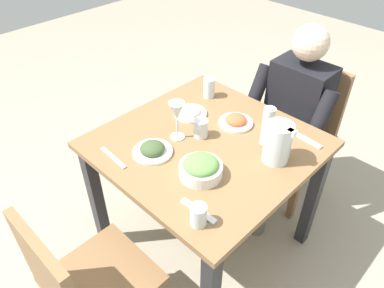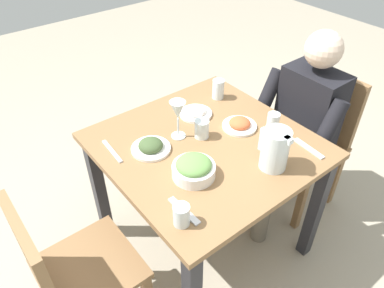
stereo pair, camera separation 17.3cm
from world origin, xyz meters
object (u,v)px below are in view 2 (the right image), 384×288
Objects in this scene: water_glass_by_pitcher at (218,89)px; chair_near at (314,135)px; diner_near at (296,127)px; plate_rice_curry at (240,124)px; salad_bowl at (194,168)px; dining_table at (206,162)px; water_pitcher at (275,149)px; chair_far at (68,272)px; wine_glass at (178,112)px; plate_yoghurt at (196,112)px; water_glass_near_right at (181,215)px; water_glass_far_left at (273,123)px; plate_dolmas at (151,147)px; water_glass_center at (202,129)px.

chair_near is at bearing -128.91° from water_glass_by_pitcher.
plate_rice_curry is (0.09, 0.36, 0.13)m from diner_near.
dining_table is at bearing -53.61° from salad_bowl.
water_pitcher is 0.35m from salad_bowl.
chair_near is 1.00× the size of chair_far.
chair_far is 0.82m from wine_glass.
water_pitcher reaches higher than plate_yoghurt.
plate_rice_curry is 0.67m from water_glass_near_right.
chair_far reaches higher than water_glass_far_left.
diner_near is 0.39m from plate_rice_curry.
water_glass_far_left is (-0.26, -0.54, 0.04)m from plate_dolmas.
chair_near is 0.63m from plate_rice_curry.
water_glass_by_pitcher is 0.42m from wine_glass.
chair_near is 4.77× the size of plate_dolmas.
diner_near is 0.53m from water_pitcher.
water_glass_center is at bearing -15.65° from dining_table.
chair_near is 1.07m from plate_dolmas.
water_glass_by_pitcher is (0.27, -0.31, 0.18)m from dining_table.
dining_table is at bearing 131.09° from water_glass_by_pitcher.
salad_bowl is 0.46m from plate_yoghurt.
water_glass_near_right is 0.81× the size of water_glass_far_left.
water_glass_center is at bearing 73.09° from plate_rice_curry.
chair_far is 1.18m from water_glass_by_pitcher.
chair_far is 0.63m from plate_dolmas.
water_glass_far_left is at bearing -124.58° from wine_glass.
water_glass_by_pitcher reaches higher than plate_rice_curry.
plate_rice_curry is at bearing 35.45° from water_glass_far_left.
chair_near is 9.55× the size of water_glass_center.
plate_rice_curry is 1.94× the size of water_glass_near_right.
dining_table is 0.38m from water_glass_far_left.
water_glass_by_pitcher is 0.37m from water_glass_center.
plate_rice_curry is (0.13, -0.40, -0.02)m from salad_bowl.
plate_yoghurt is at bearing -72.90° from chair_far.
diner_near is at bearing -99.74° from dining_table.
chair_near is at bearing -104.70° from wine_glass.
chair_far is 0.85m from water_glass_center.
chair_far is at bearing 92.85° from plate_rice_curry.
plate_dolmas is (-0.10, 0.34, 0.00)m from plate_yoghurt.
plate_yoghurt is 0.36m from plate_dolmas.
dining_table is at bearing -85.96° from chair_far.
water_pitcher is 0.25m from water_glass_far_left.
wine_glass is at bearing -23.47° from salad_bowl.
water_glass_by_pitcher is 0.56× the size of wine_glass.
water_pitcher reaches higher than water_glass_near_right.
chair_near is 1.55m from chair_far.
diner_near is at bearing -145.48° from water_glass_by_pitcher.
wine_glass is at bearing 65.43° from plate_rice_curry.
plate_rice_curry is (-0.22, -0.10, 0.00)m from plate_yoghurt.
plate_dolmas is 2.07× the size of water_glass_near_right.
chair_near reaches higher than plate_dolmas.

